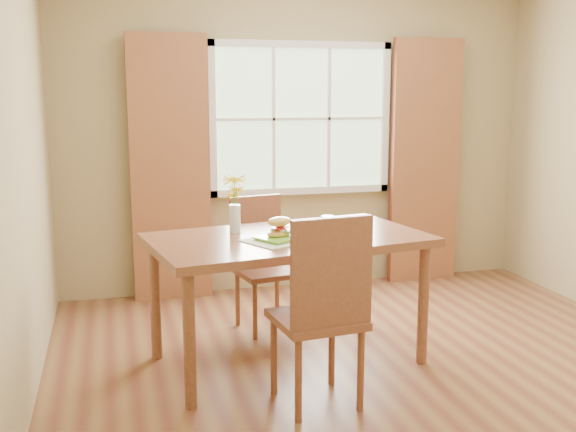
# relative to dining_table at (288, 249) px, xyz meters

# --- Properties ---
(room) EXTENTS (4.24, 3.84, 2.74)m
(room) POSITION_rel_dining_table_xyz_m (0.56, -0.21, 0.60)
(room) COLOR brown
(room) RESTS_ON ground
(window) EXTENTS (1.62, 0.06, 1.32)m
(window) POSITION_rel_dining_table_xyz_m (0.56, 1.66, 0.75)
(window) COLOR #ADD19E
(window) RESTS_ON room
(curtain_left) EXTENTS (0.65, 0.08, 2.20)m
(curtain_left) POSITION_rel_dining_table_xyz_m (-0.59, 1.57, 0.35)
(curtain_left) COLOR #602617
(curtain_left) RESTS_ON room
(curtain_right) EXTENTS (0.65, 0.08, 2.20)m
(curtain_right) POSITION_rel_dining_table_xyz_m (1.71, 1.57, 0.35)
(curtain_right) COLOR #602617
(curtain_right) RESTS_ON room
(dining_table) EXTENTS (1.85, 1.24, 0.84)m
(dining_table) POSITION_rel_dining_table_xyz_m (0.00, 0.00, 0.00)
(dining_table) COLOR brown
(dining_table) RESTS_ON room
(chair_near) EXTENTS (0.51, 0.51, 1.10)m
(chair_near) POSITION_rel_dining_table_xyz_m (0.01, -0.71, -0.15)
(chair_near) COLOR brown
(chair_near) RESTS_ON room
(chair_far) EXTENTS (0.48, 0.48, 0.97)m
(chair_far) POSITION_rel_dining_table_xyz_m (-0.02, 0.70, -0.22)
(chair_far) COLOR brown
(chair_far) RESTS_ON room
(placemat) EXTENTS (0.55, 0.50, 0.01)m
(placemat) POSITION_rel_dining_table_xyz_m (-0.06, -0.12, 0.09)
(placemat) COLOR silver
(placemat) RESTS_ON dining_table
(plate) EXTENTS (0.31, 0.31, 0.01)m
(plate) POSITION_rel_dining_table_xyz_m (-0.10, -0.13, 0.10)
(plate) COLOR #73CC33
(plate) RESTS_ON placemat
(croissant_sandwich) EXTENTS (0.21, 0.18, 0.13)m
(croissant_sandwich) POSITION_rel_dining_table_xyz_m (-0.08, -0.10, 0.17)
(croissant_sandwich) COLOR gold
(croissant_sandwich) RESTS_ON plate
(water_glass) EXTENTS (0.09, 0.09, 0.13)m
(water_glass) POSITION_rel_dining_table_xyz_m (0.24, -0.07, 0.15)
(water_glass) COLOR silver
(water_glass) RESTS_ON dining_table
(flower_vase) EXTENTS (0.15, 0.15, 0.37)m
(flower_vase) POSITION_rel_dining_table_xyz_m (-0.31, 0.19, 0.31)
(flower_vase) COLOR silver
(flower_vase) RESTS_ON dining_table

